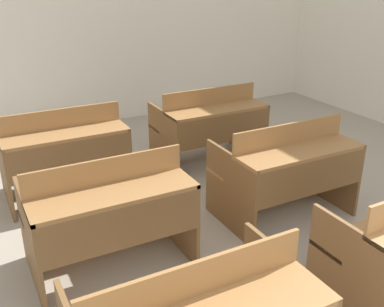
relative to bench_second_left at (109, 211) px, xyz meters
name	(u,v)px	position (x,y,z in m)	size (l,w,h in m)	color
wall_back	(87,9)	(0.88, 3.32, 1.09)	(7.23, 0.06, 3.08)	white
bench_second_left	(109,211)	(0.00, 0.00, 0.00)	(1.11, 0.73, 0.85)	brown
bench_second_right	(286,168)	(1.57, 0.00, 0.00)	(1.11, 0.73, 0.85)	brown
bench_third_left	(64,150)	(-0.01, 1.29, 0.00)	(1.11, 0.73, 0.85)	brown
bench_third_right	(210,124)	(1.58, 1.31, 0.00)	(1.11, 0.73, 0.85)	brown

